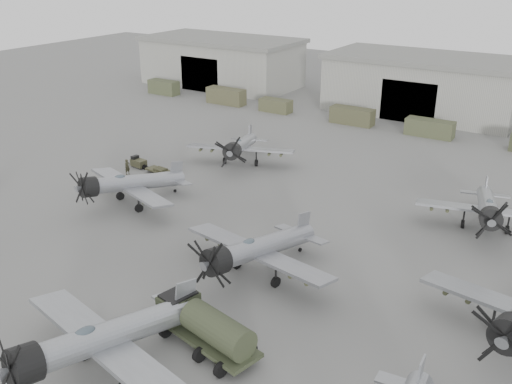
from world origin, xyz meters
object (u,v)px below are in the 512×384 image
(aircraft_mid_1, at_px, (126,184))
(tug_trailer, at_px, (147,166))
(aircraft_mid_2, at_px, (254,250))
(aircraft_far_1, at_px, (488,208))
(aircraft_near_1, at_px, (98,340))
(ground_crew, at_px, (127,167))
(aircraft_far_0, at_px, (240,146))
(fuel_tanker, at_px, (206,325))

(aircraft_mid_1, xyz_separation_m, tug_trailer, (-5.34, 8.50, -1.82))
(aircraft_mid_2, distance_m, aircraft_far_1, 21.93)
(aircraft_near_1, height_order, aircraft_mid_2, aircraft_near_1)
(aircraft_near_1, height_order, tug_trailer, aircraft_near_1)
(aircraft_far_1, bearing_deg, ground_crew, 176.52)
(aircraft_near_1, distance_m, tug_trailer, 34.73)
(aircraft_far_1, distance_m, ground_crew, 37.44)
(aircraft_far_0, height_order, tug_trailer, aircraft_far_0)
(aircraft_near_1, distance_m, aircraft_far_0, 36.84)
(aircraft_near_1, relative_size, tug_trailer, 2.15)
(aircraft_far_0, distance_m, ground_crew, 12.93)
(aircraft_near_1, relative_size, aircraft_mid_2, 1.07)
(tug_trailer, bearing_deg, fuel_tanker, -34.29)
(aircraft_mid_2, distance_m, ground_crew, 26.26)
(aircraft_mid_1, bearing_deg, aircraft_far_1, 40.70)
(aircraft_mid_2, distance_m, fuel_tanker, 8.80)
(aircraft_far_1, bearing_deg, tug_trailer, 173.27)
(ground_crew, bearing_deg, aircraft_mid_2, -102.65)
(aircraft_far_1, bearing_deg, fuel_tanker, -126.69)
(aircraft_near_1, distance_m, aircraft_mid_1, 24.72)
(aircraft_mid_2, height_order, aircraft_far_0, aircraft_mid_2)
(fuel_tanker, bearing_deg, tug_trailer, 151.43)
(tug_trailer, bearing_deg, aircraft_mid_1, -51.11)
(aircraft_mid_1, bearing_deg, aircraft_far_0, 97.84)
(aircraft_far_0, relative_size, tug_trailer, 1.89)
(aircraft_far_0, xyz_separation_m, ground_crew, (-8.86, -9.32, -1.39))
(aircraft_mid_1, xyz_separation_m, aircraft_far_1, (30.68, 12.99, -0.07))
(aircraft_mid_1, relative_size, aircraft_far_1, 1.02)
(aircraft_far_0, distance_m, aircraft_far_1, 28.07)
(aircraft_far_0, relative_size, fuel_tanker, 1.61)
(aircraft_far_1, xyz_separation_m, ground_crew, (-36.81, -6.73, -1.34))
(aircraft_far_1, bearing_deg, aircraft_mid_2, -140.15)
(aircraft_mid_2, bearing_deg, aircraft_far_0, 136.25)
(aircraft_mid_1, relative_size, tug_trailer, 1.92)
(tug_trailer, bearing_deg, aircraft_far_0, 48.08)
(aircraft_mid_1, distance_m, tug_trailer, 10.20)
(aircraft_mid_2, bearing_deg, tug_trailer, 160.01)
(aircraft_near_1, distance_m, ground_crew, 33.51)
(aircraft_far_0, bearing_deg, tug_trailer, -159.65)
(ground_crew, bearing_deg, aircraft_far_1, -67.61)
(aircraft_far_0, xyz_separation_m, tug_trailer, (-8.06, -7.08, -1.80))
(aircraft_far_0, bearing_deg, aircraft_far_1, -26.26)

